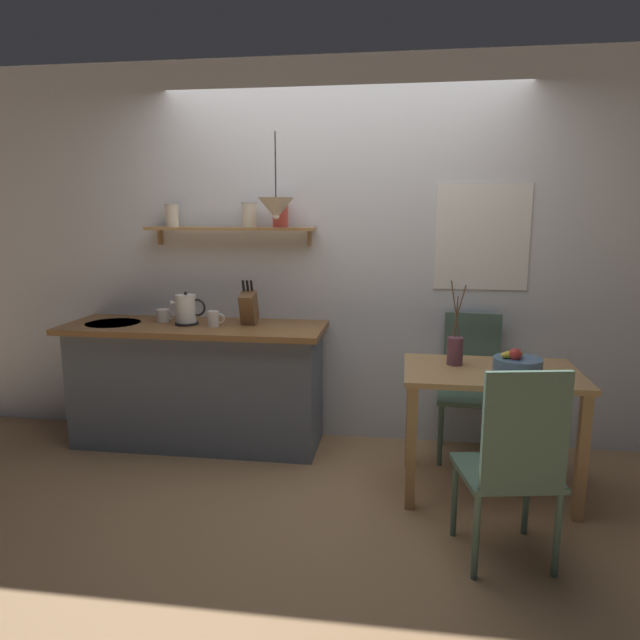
# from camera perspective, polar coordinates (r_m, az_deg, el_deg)

# --- Properties ---
(ground_plane) EXTENTS (14.00, 14.00, 0.00)m
(ground_plane) POSITION_cam_1_polar(r_m,az_deg,el_deg) (3.90, 0.95, -14.60)
(ground_plane) COLOR #A87F56
(back_wall) EXTENTS (6.80, 0.11, 2.70)m
(back_wall) POSITION_cam_1_polar(r_m,az_deg,el_deg) (4.16, 4.96, 6.34)
(back_wall) COLOR silver
(back_wall) RESTS_ON ground_plane
(kitchen_counter) EXTENTS (1.83, 0.63, 0.88)m
(kitchen_counter) POSITION_cam_1_polar(r_m,az_deg,el_deg) (4.26, -12.02, -6.16)
(kitchen_counter) COLOR slate
(kitchen_counter) RESTS_ON ground_plane
(wall_shelf) EXTENTS (1.21, 0.20, 0.33)m
(wall_shelf) POSITION_cam_1_polar(r_m,az_deg,el_deg) (4.15, -8.21, 9.63)
(wall_shelf) COLOR tan
(dining_table) EXTENTS (1.01, 0.66, 0.76)m
(dining_table) POSITION_cam_1_polar(r_m,az_deg,el_deg) (3.56, 16.45, -6.75)
(dining_table) COLOR tan
(dining_table) RESTS_ON ground_plane
(dining_chair_near) EXTENTS (0.51, 0.49, 0.99)m
(dining_chair_near) POSITION_cam_1_polar(r_m,az_deg,el_deg) (2.88, 18.59, -13.00)
(dining_chair_near) COLOR #4C6B5B
(dining_chair_near) RESTS_ON ground_plane
(dining_chair_far) EXTENTS (0.47, 0.44, 0.97)m
(dining_chair_far) POSITION_cam_1_polar(r_m,az_deg,el_deg) (4.11, 14.67, -5.70)
(dining_chair_far) COLOR #4C6B5B
(dining_chair_far) RESTS_ON ground_plane
(fruit_bowl) EXTENTS (0.28, 0.28, 0.15)m
(fruit_bowl) POSITION_cam_1_polar(r_m,az_deg,el_deg) (3.50, 18.87, -4.05)
(fruit_bowl) COLOR #51759E
(fruit_bowl) RESTS_ON dining_table
(twig_vase) EXTENTS (0.10, 0.10, 0.51)m
(twig_vase) POSITION_cam_1_polar(r_m,az_deg,el_deg) (3.56, 13.18, -2.86)
(twig_vase) COLOR brown
(twig_vase) RESTS_ON dining_table
(electric_kettle) EXTENTS (0.25, 0.16, 0.23)m
(electric_kettle) POSITION_cam_1_polar(r_m,az_deg,el_deg) (4.13, -13.02, 0.98)
(electric_kettle) COLOR black
(electric_kettle) RESTS_ON kitchen_counter
(knife_block) EXTENTS (0.10, 0.19, 0.32)m
(knife_block) POSITION_cam_1_polar(r_m,az_deg,el_deg) (4.05, -7.05, 1.28)
(knife_block) COLOR brown
(knife_block) RESTS_ON kitchen_counter
(coffee_mug_by_sink) EXTENTS (0.14, 0.10, 0.09)m
(coffee_mug_by_sink) POSITION_cam_1_polar(r_m,az_deg,el_deg) (4.28, -15.19, 0.43)
(coffee_mug_by_sink) COLOR white
(coffee_mug_by_sink) RESTS_ON kitchen_counter
(coffee_mug_spare) EXTENTS (0.12, 0.08, 0.11)m
(coffee_mug_spare) POSITION_cam_1_polar(r_m,az_deg,el_deg) (4.03, -10.43, 0.12)
(coffee_mug_spare) COLOR white
(coffee_mug_spare) RESTS_ON kitchen_counter
(pendant_lamp) EXTENTS (0.24, 0.24, 0.56)m
(pendant_lamp) POSITION_cam_1_polar(r_m,az_deg,el_deg) (3.86, -4.36, 10.93)
(pendant_lamp) COLOR black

